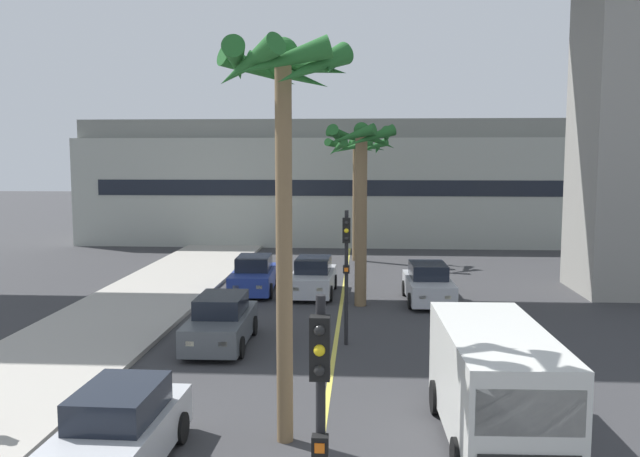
{
  "coord_description": "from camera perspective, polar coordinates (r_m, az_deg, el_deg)",
  "views": [
    {
      "loc": [
        0.83,
        1.15,
        5.84
      ],
      "look_at": [
        0.0,
        14.0,
        4.45
      ],
      "focal_mm": 37.57,
      "sensor_mm": 36.0,
      "label": 1
    }
  ],
  "objects": [
    {
      "name": "lane_stripe_center",
      "position": [
        23.6,
        1.58,
        -8.14
      ],
      "size": [
        0.14,
        56.0,
        0.01
      ],
      "primitive_type": "cube",
      "color": "#DBCC4C",
      "rests_on": "ground"
    },
    {
      "name": "pier_building_backdrop",
      "position": [
        46.22,
        2.66,
        3.93
      ],
      "size": [
        36.08,
        8.04,
        8.2
      ],
      "color": "#ADB2A8",
      "rests_on": "ground"
    },
    {
      "name": "car_queue_third",
      "position": [
        27.28,
        9.2,
        -4.72
      ],
      "size": [
        1.94,
        4.15,
        1.56
      ],
      "color": "#B7BABF",
      "rests_on": "ground"
    },
    {
      "name": "car_queue_fourth",
      "position": [
        13.55,
        -16.83,
        -16.3
      ],
      "size": [
        1.89,
        4.13,
        1.56
      ],
      "color": "#B7BABF",
      "rests_on": "ground"
    },
    {
      "name": "palm_tree_near_median",
      "position": [
        37.33,
        3.14,
        5.86
      ],
      "size": [
        3.6,
        3.61,
        6.92
      ],
      "color": "brown",
      "rests_on": "ground"
    },
    {
      "name": "car_queue_second",
      "position": [
        21.11,
        -8.44,
        -7.93
      ],
      "size": [
        1.88,
        4.12,
        1.56
      ],
      "color": "#4C5156",
      "rests_on": "ground"
    },
    {
      "name": "delivery_van",
      "position": [
        14.33,
        14.7,
        -12.56
      ],
      "size": [
        2.25,
        5.29,
        2.36
      ],
      "color": "silver",
      "rests_on": "ground"
    },
    {
      "name": "palm_tree_mid_median",
      "position": [
        13.31,
        -3.1,
        10.08
      ],
      "size": [
        2.84,
        2.87,
        8.14
      ],
      "color": "brown",
      "rests_on": "ground"
    },
    {
      "name": "palm_tree_far_median",
      "position": [
        25.86,
        3.55,
        5.14
      ],
      "size": [
        2.9,
        2.96,
        7.14
      ],
      "color": "brown",
      "rests_on": "ground"
    },
    {
      "name": "traffic_light_median_near",
      "position": [
        8.33,
        0.02,
        -15.87
      ],
      "size": [
        0.24,
        0.37,
        4.2
      ],
      "color": "black",
      "rests_on": "ground"
    },
    {
      "name": "traffic_light_median_far",
      "position": [
        20.5,
        2.26,
        -2.6
      ],
      "size": [
        0.24,
        0.37,
        4.2
      ],
      "color": "black",
      "rests_on": "ground"
    },
    {
      "name": "car_queue_fifth",
      "position": [
        28.41,
        -0.59,
        -4.21
      ],
      "size": [
        1.92,
        4.15,
        1.56
      ],
      "color": "#B7BABF",
      "rests_on": "ground"
    },
    {
      "name": "car_queue_front",
      "position": [
        28.98,
        -5.66,
        -4.03
      ],
      "size": [
        1.96,
        4.16,
        1.56
      ],
      "color": "navy",
      "rests_on": "ground"
    }
  ]
}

